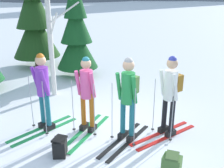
{
  "coord_description": "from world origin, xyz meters",
  "views": [
    {
      "loc": [
        1.74,
        -4.78,
        3.12
      ],
      "look_at": [
        -0.09,
        0.57,
        1.05
      ],
      "focal_mm": 42.43,
      "sensor_mm": 36.0,
      "label": 1
    }
  ],
  "objects_px": {
    "pine_tree_far": "(76,32)",
    "backpack_on_snow_front": "(172,164)",
    "skier_in_pink": "(87,92)",
    "skier_in_green": "(128,95)",
    "pine_tree_mid": "(34,16)",
    "skier_in_white": "(170,92)",
    "backpack_on_snow_beside": "(60,147)",
    "birch_tree_slender": "(51,43)",
    "skier_in_purple": "(43,89)"
  },
  "relations": [
    {
      "from": "pine_tree_far",
      "to": "backpack_on_snow_front",
      "type": "bearing_deg",
      "value": -48.25
    },
    {
      "from": "skier_in_pink",
      "to": "skier_in_green",
      "type": "bearing_deg",
      "value": -3.22
    },
    {
      "from": "pine_tree_mid",
      "to": "pine_tree_far",
      "type": "relative_size",
      "value": 1.26
    },
    {
      "from": "skier_in_white",
      "to": "backpack_on_snow_beside",
      "type": "bearing_deg",
      "value": -141.85
    },
    {
      "from": "skier_in_green",
      "to": "skier_in_white",
      "type": "relative_size",
      "value": 1.01
    },
    {
      "from": "skier_in_green",
      "to": "backpack_on_snow_beside",
      "type": "distance_m",
      "value": 1.71
    },
    {
      "from": "skier_in_green",
      "to": "backpack_on_snow_beside",
      "type": "relative_size",
      "value": 4.8
    },
    {
      "from": "skier_in_green",
      "to": "birch_tree_slender",
      "type": "height_order",
      "value": "birch_tree_slender"
    },
    {
      "from": "skier_in_green",
      "to": "pine_tree_mid",
      "type": "xyz_separation_m",
      "value": [
        -5.1,
        4.3,
        1.01
      ]
    },
    {
      "from": "skier_in_pink",
      "to": "pine_tree_far",
      "type": "relative_size",
      "value": 0.51
    },
    {
      "from": "birch_tree_slender",
      "to": "skier_in_pink",
      "type": "bearing_deg",
      "value": -42.59
    },
    {
      "from": "skier_in_white",
      "to": "backpack_on_snow_beside",
      "type": "height_order",
      "value": "skier_in_white"
    },
    {
      "from": "backpack_on_snow_front",
      "to": "skier_in_green",
      "type": "bearing_deg",
      "value": 141.65
    },
    {
      "from": "skier_in_green",
      "to": "pine_tree_mid",
      "type": "distance_m",
      "value": 6.74
    },
    {
      "from": "skier_in_purple",
      "to": "backpack_on_snow_front",
      "type": "relative_size",
      "value": 4.76
    },
    {
      "from": "pine_tree_far",
      "to": "birch_tree_slender",
      "type": "distance_m",
      "value": 1.89
    },
    {
      "from": "skier_in_white",
      "to": "pine_tree_far",
      "type": "height_order",
      "value": "pine_tree_far"
    },
    {
      "from": "birch_tree_slender",
      "to": "backpack_on_snow_beside",
      "type": "relative_size",
      "value": 8.0
    },
    {
      "from": "skier_in_green",
      "to": "backpack_on_snow_front",
      "type": "xyz_separation_m",
      "value": [
        1.05,
        -0.83,
        -0.86
      ]
    },
    {
      "from": "backpack_on_snow_front",
      "to": "backpack_on_snow_beside",
      "type": "bearing_deg",
      "value": -175.82
    },
    {
      "from": "pine_tree_mid",
      "to": "backpack_on_snow_beside",
      "type": "distance_m",
      "value": 6.89
    },
    {
      "from": "skier_in_pink",
      "to": "skier_in_green",
      "type": "relative_size",
      "value": 0.99
    },
    {
      "from": "skier_in_pink",
      "to": "pine_tree_far",
      "type": "xyz_separation_m",
      "value": [
        -1.98,
        3.58,
        0.68
      ]
    },
    {
      "from": "skier_in_white",
      "to": "pine_tree_mid",
      "type": "relative_size",
      "value": 0.4
    },
    {
      "from": "birch_tree_slender",
      "to": "backpack_on_snow_front",
      "type": "distance_m",
      "value": 4.85
    },
    {
      "from": "skier_in_pink",
      "to": "pine_tree_mid",
      "type": "xyz_separation_m",
      "value": [
        -4.14,
        4.24,
        1.1
      ]
    },
    {
      "from": "skier_in_purple",
      "to": "skier_in_green",
      "type": "height_order",
      "value": "skier_in_green"
    },
    {
      "from": "pine_tree_mid",
      "to": "birch_tree_slender",
      "type": "bearing_deg",
      "value": -47.97
    },
    {
      "from": "skier_in_white",
      "to": "skier_in_purple",
      "type": "bearing_deg",
      "value": -165.88
    },
    {
      "from": "skier_in_purple",
      "to": "skier_in_green",
      "type": "bearing_deg",
      "value": 5.55
    },
    {
      "from": "skier_in_purple",
      "to": "pine_tree_far",
      "type": "bearing_deg",
      "value": 105.02
    },
    {
      "from": "skier_in_purple",
      "to": "pine_tree_far",
      "type": "height_order",
      "value": "pine_tree_far"
    },
    {
      "from": "skier_in_pink",
      "to": "skier_in_green",
      "type": "distance_m",
      "value": 0.96
    },
    {
      "from": "skier_in_purple",
      "to": "skier_in_white",
      "type": "xyz_separation_m",
      "value": [
        2.7,
        0.68,
        0.03
      ]
    },
    {
      "from": "skier_in_purple",
      "to": "birch_tree_slender",
      "type": "relative_size",
      "value": 0.59
    },
    {
      "from": "skier_in_pink",
      "to": "skier_in_white",
      "type": "distance_m",
      "value": 1.81
    },
    {
      "from": "backpack_on_snow_front",
      "to": "skier_in_purple",
      "type": "bearing_deg",
      "value": 167.71
    },
    {
      "from": "skier_in_white",
      "to": "birch_tree_slender",
      "type": "xyz_separation_m",
      "value": [
        -3.6,
        1.26,
        0.57
      ]
    },
    {
      "from": "pine_tree_far",
      "to": "backpack_on_snow_beside",
      "type": "height_order",
      "value": "pine_tree_far"
    },
    {
      "from": "skier_in_white",
      "to": "backpack_on_snow_beside",
      "type": "distance_m",
      "value": 2.54
    },
    {
      "from": "skier_in_white",
      "to": "birch_tree_slender",
      "type": "distance_m",
      "value": 3.85
    },
    {
      "from": "skier_in_white",
      "to": "pine_tree_far",
      "type": "xyz_separation_m",
      "value": [
        -3.73,
        3.14,
        0.61
      ]
    },
    {
      "from": "pine_tree_far",
      "to": "backpack_on_snow_beside",
      "type": "relative_size",
      "value": 9.37
    },
    {
      "from": "backpack_on_snow_beside",
      "to": "skier_in_purple",
      "type": "bearing_deg",
      "value": 135.62
    },
    {
      "from": "skier_in_purple",
      "to": "backpack_on_snow_beside",
      "type": "xyz_separation_m",
      "value": [
        0.82,
        -0.8,
        -0.82
      ]
    },
    {
      "from": "skier_in_pink",
      "to": "backpack_on_snow_beside",
      "type": "xyz_separation_m",
      "value": [
        -0.13,
        -1.04,
        -0.78
      ]
    },
    {
      "from": "pine_tree_far",
      "to": "birch_tree_slender",
      "type": "bearing_deg",
      "value": -86.0
    },
    {
      "from": "pine_tree_mid",
      "to": "backpack_on_snow_front",
      "type": "xyz_separation_m",
      "value": [
        6.15,
        -5.13,
        -1.88
      ]
    },
    {
      "from": "backpack_on_snow_beside",
      "to": "skier_in_pink",
      "type": "bearing_deg",
      "value": 82.62
    },
    {
      "from": "skier_in_pink",
      "to": "pine_tree_mid",
      "type": "bearing_deg",
      "value": 134.3
    }
  ]
}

